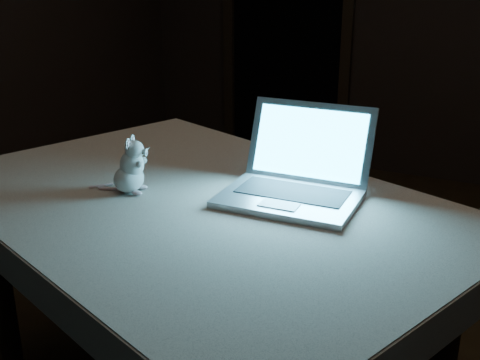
% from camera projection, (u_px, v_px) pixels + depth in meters
% --- Properties ---
extents(doorway, '(1.06, 0.36, 2.13)m').
position_uv_depth(doorway, '(287.00, 25.00, 4.64)').
color(doorway, black).
rests_on(doorway, back_wall).
extents(table, '(1.83, 1.51, 0.84)m').
position_uv_depth(table, '(198.00, 318.00, 2.00)').
color(table, black).
rests_on(table, floor).
extents(tablecloth, '(1.83, 1.37, 0.11)m').
position_uv_depth(tablecloth, '(194.00, 213.00, 1.88)').
color(tablecloth, beige).
rests_on(tablecloth, table).
extents(laptop, '(0.42, 0.37, 0.28)m').
position_uv_depth(laptop, '(290.00, 159.00, 1.77)').
color(laptop, '#A8A8AC').
rests_on(laptop, tablecloth).
extents(plush_mouse, '(0.16, 0.16, 0.18)m').
position_uv_depth(plush_mouse, '(128.00, 165.00, 1.87)').
color(plush_mouse, silver).
rests_on(plush_mouse, tablecloth).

